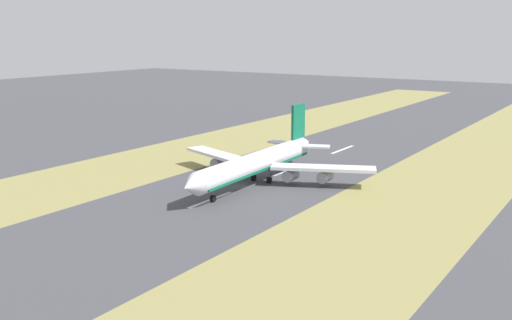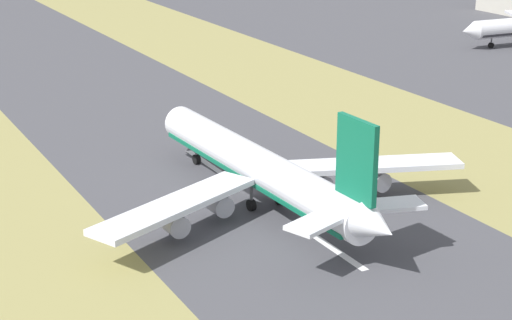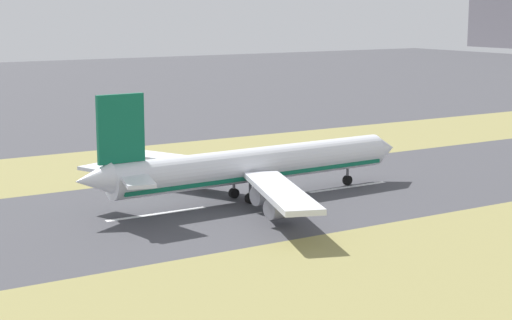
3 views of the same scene
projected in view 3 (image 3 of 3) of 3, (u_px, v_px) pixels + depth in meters
ground_plane at (280, 197)px, 153.98m from camera, size 800.00×800.00×0.00m
grass_median_west at (168, 159)px, 191.45m from camera, size 40.00×600.00×0.01m
grass_median_east at (463, 258)px, 116.52m from camera, size 40.00×600.00×0.01m
centreline_dash_mid at (157, 214)px, 141.13m from camera, size 1.20×18.00×0.01m
centreline_dash_far at (348, 187)px, 162.12m from camera, size 1.20×18.00×0.01m
airplane_main_jet at (247, 167)px, 150.32m from camera, size 64.09×67.16×20.20m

